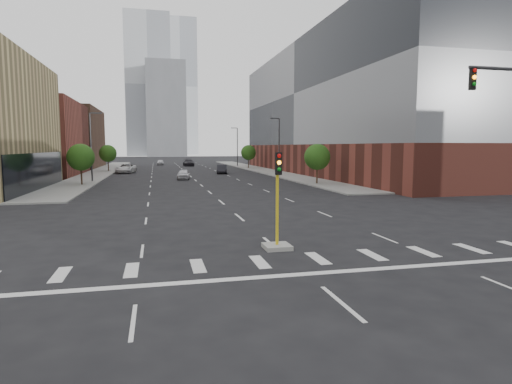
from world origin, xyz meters
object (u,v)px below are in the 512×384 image
object	(u,v)px
median_traffic_signal	(277,228)
car_far_left	(126,168)
car_near_left	(183,174)
car_distant	(160,162)
car_mid_right	(222,169)
car_deep_right	(189,163)

from	to	relation	value
median_traffic_signal	car_far_left	distance (m)	61.31
car_near_left	car_distant	bearing A→B (deg)	99.20
car_near_left	car_distant	size ratio (longest dim) A/B	1.04
car_far_left	car_distant	size ratio (longest dim) A/B	1.50
car_near_left	car_mid_right	world-z (taller)	car_mid_right
car_near_left	car_distant	world-z (taller)	car_near_left
median_traffic_signal	car_distant	size ratio (longest dim) A/B	1.08
median_traffic_signal	car_distant	xyz separation A→B (m)	(-4.19, 93.41, -0.28)
car_far_left	median_traffic_signal	bearing A→B (deg)	-71.93
median_traffic_signal	car_near_left	size ratio (longest dim) A/B	1.04
car_far_left	car_distant	xyz separation A→B (m)	(6.31, 33.01, -0.16)
car_near_left	car_deep_right	size ratio (longest dim) A/B	0.73
car_mid_right	car_far_left	bearing A→B (deg)	170.47
median_traffic_signal	car_far_left	world-z (taller)	median_traffic_signal
median_traffic_signal	car_mid_right	distance (m)	55.46
car_distant	median_traffic_signal	bearing A→B (deg)	-86.05
car_mid_right	car_deep_right	distance (m)	30.88
car_distant	car_mid_right	bearing A→B (deg)	-73.93
median_traffic_signal	car_near_left	world-z (taller)	median_traffic_signal
car_distant	car_near_left	bearing A→B (deg)	-85.55
car_near_left	car_deep_right	bearing A→B (deg)	90.90
car_near_left	car_mid_right	distance (m)	13.99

